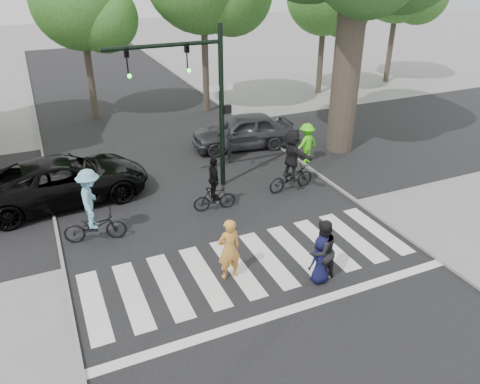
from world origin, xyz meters
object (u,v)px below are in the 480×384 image
(traffic_signal, at_px, (199,88))
(car_suv, at_px, (65,180))
(cyclist_left, at_px, (92,211))
(pedestrian_woman, at_px, (229,249))
(car_grey, at_px, (242,131))
(cyclist_mid, at_px, (214,189))
(cyclist_right, at_px, (292,164))
(pedestrian_adult, at_px, (322,251))
(pedestrian_child, at_px, (321,259))

(traffic_signal, height_order, car_suv, traffic_signal)
(traffic_signal, relative_size, cyclist_left, 2.49)
(cyclist_left, bearing_deg, traffic_signal, 25.77)
(pedestrian_woman, relative_size, car_grey, 0.39)
(cyclist_mid, distance_m, cyclist_right, 3.23)
(pedestrian_adult, bearing_deg, car_grey, -117.73)
(cyclist_right, bearing_deg, traffic_signal, 154.21)
(pedestrian_adult, distance_m, cyclist_left, 6.99)
(pedestrian_woman, bearing_deg, traffic_signal, -104.91)
(pedestrian_child, height_order, cyclist_left, cyclist_left)
(pedestrian_adult, xyz_separation_m, car_grey, (2.14, 9.91, -0.12))
(pedestrian_adult, distance_m, car_suv, 9.67)
(pedestrian_child, distance_m, car_grey, 10.23)
(cyclist_right, bearing_deg, cyclist_left, -175.28)
(pedestrian_woman, height_order, car_suv, pedestrian_woman)
(cyclist_mid, relative_size, car_suv, 0.33)
(pedestrian_adult, relative_size, cyclist_right, 0.75)
(pedestrian_child, relative_size, pedestrian_adult, 0.78)
(cyclist_mid, bearing_deg, pedestrian_woman, -105.33)
(traffic_signal, bearing_deg, car_grey, 46.23)
(cyclist_mid, height_order, car_grey, cyclist_mid)
(traffic_signal, xyz_separation_m, cyclist_right, (3.03, -1.46, -2.82))
(pedestrian_woman, distance_m, cyclist_mid, 3.89)
(pedestrian_woman, relative_size, cyclist_right, 0.75)
(pedestrian_woman, xyz_separation_m, car_grey, (4.38, 8.81, -0.12))
(car_suv, bearing_deg, pedestrian_child, -148.56)
(pedestrian_child, xyz_separation_m, pedestrian_adult, (0.07, 0.08, 0.20))
(cyclist_left, xyz_separation_m, cyclist_mid, (4.10, 0.32, -0.24))
(car_suv, relative_size, car_grey, 1.26)
(traffic_signal, distance_m, car_suv, 5.82)
(pedestrian_child, relative_size, car_grey, 0.31)
(pedestrian_child, height_order, cyclist_right, cyclist_right)
(traffic_signal, bearing_deg, pedestrian_child, -81.75)
(pedestrian_adult, relative_size, cyclist_left, 0.76)
(cyclist_mid, height_order, car_suv, cyclist_mid)
(pedestrian_child, relative_size, cyclist_left, 0.59)
(car_suv, bearing_deg, cyclist_mid, -126.74)
(car_grey, bearing_deg, pedestrian_adult, -4.70)
(pedestrian_child, bearing_deg, cyclist_left, -52.83)
(pedestrian_child, distance_m, cyclist_mid, 5.06)
(car_suv, bearing_deg, cyclist_right, -113.28)
(pedestrian_woman, bearing_deg, cyclist_mid, -107.85)
(cyclist_left, relative_size, car_grey, 0.52)
(traffic_signal, xyz_separation_m, cyclist_left, (-4.28, -2.07, -2.86))
(pedestrian_child, xyz_separation_m, cyclist_right, (2.06, 5.22, 0.37))
(cyclist_left, bearing_deg, cyclist_right, 4.72)
(traffic_signal, xyz_separation_m, pedestrian_woman, (-1.21, -5.50, -2.98))
(traffic_signal, bearing_deg, pedestrian_adult, -81.09)
(cyclist_mid, xyz_separation_m, car_grey, (3.35, 5.06, -0.01))
(cyclist_mid, distance_m, car_suv, 5.44)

